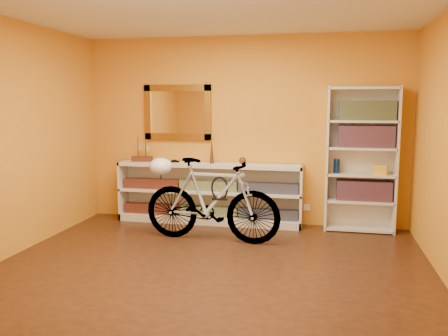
% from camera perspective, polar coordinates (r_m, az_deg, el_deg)
% --- Properties ---
extents(floor, '(4.50, 4.00, 0.01)m').
position_cam_1_polar(floor, '(4.88, -1.76, -12.32)').
color(floor, '#32190E').
rests_on(floor, ground).
extents(ceiling, '(4.50, 4.00, 0.01)m').
position_cam_1_polar(ceiling, '(4.67, -1.90, 19.31)').
color(ceiling, silver).
rests_on(ceiling, ground).
extents(back_wall, '(4.50, 0.01, 2.60)m').
position_cam_1_polar(back_wall, '(6.55, 2.39, 4.59)').
color(back_wall, orange).
rests_on(back_wall, ground).
extents(left_wall, '(0.01, 4.00, 2.60)m').
position_cam_1_polar(left_wall, '(5.58, -24.96, 3.26)').
color(left_wall, orange).
rests_on(left_wall, ground).
extents(gilt_mirror, '(0.98, 0.06, 0.78)m').
position_cam_1_polar(gilt_mirror, '(6.73, -5.71, 6.78)').
color(gilt_mirror, brown).
rests_on(gilt_mirror, back_wall).
extents(wall_socket, '(0.09, 0.02, 0.09)m').
position_cam_1_polar(wall_socket, '(6.59, 10.07, -4.74)').
color(wall_socket, silver).
rests_on(wall_socket, back_wall).
extents(console_unit, '(2.60, 0.35, 0.85)m').
position_cam_1_polar(console_unit, '(6.57, -1.86, -3.10)').
color(console_unit, silver).
rests_on(console_unit, floor).
extents(cd_row_lower, '(2.50, 0.13, 0.14)m').
position_cam_1_polar(cd_row_lower, '(6.61, -1.89, -5.30)').
color(cd_row_lower, black).
rests_on(cd_row_lower, console_unit).
extents(cd_row_upper, '(2.50, 0.13, 0.14)m').
position_cam_1_polar(cd_row_upper, '(6.53, -1.90, -2.18)').
color(cd_row_upper, navy).
rests_on(cd_row_upper, console_unit).
extents(model_ship, '(0.31, 0.16, 0.35)m').
position_cam_1_polar(model_ship, '(6.79, -10.00, 2.26)').
color(model_ship, '#412012').
rests_on(model_ship, console_unit).
extents(toy_car, '(0.00, 0.00, 0.00)m').
position_cam_1_polar(toy_car, '(6.64, -5.98, 0.70)').
color(toy_car, black).
rests_on(toy_car, console_unit).
extents(bronze_ornament, '(0.06, 0.06, 0.37)m').
position_cam_1_polar(bronze_ornament, '(6.47, -1.51, 2.18)').
color(bronze_ornament, '#56321D').
rests_on(bronze_ornament, console_unit).
extents(decorative_orb, '(0.10, 0.10, 0.10)m').
position_cam_1_polar(decorative_orb, '(6.40, 2.29, 0.90)').
color(decorative_orb, '#56321D').
rests_on(decorative_orb, console_unit).
extents(bookcase, '(0.90, 0.30, 1.90)m').
position_cam_1_polar(bookcase, '(6.34, 16.39, 0.98)').
color(bookcase, silver).
rests_on(bookcase, floor).
extents(book_row_a, '(0.70, 0.22, 0.26)m').
position_cam_1_polar(book_row_a, '(6.41, 16.69, -2.63)').
color(book_row_a, maroon).
rests_on(book_row_a, bookcase).
extents(book_row_b, '(0.70, 0.22, 0.28)m').
position_cam_1_polar(book_row_b, '(6.32, 16.95, 3.71)').
color(book_row_b, maroon).
rests_on(book_row_b, bookcase).
extents(book_row_c, '(0.70, 0.22, 0.25)m').
position_cam_1_polar(book_row_c, '(6.31, 17.08, 6.75)').
color(book_row_c, navy).
rests_on(book_row_c, bookcase).
extents(travel_mug, '(0.08, 0.08, 0.19)m').
position_cam_1_polar(travel_mug, '(6.32, 13.59, 0.24)').
color(travel_mug, navy).
rests_on(travel_mug, bookcase).
extents(red_tin, '(0.19, 0.19, 0.19)m').
position_cam_1_polar(red_tin, '(6.32, 14.77, 6.57)').
color(red_tin, maroon).
rests_on(red_tin, bookcase).
extents(yellow_bag, '(0.19, 0.16, 0.13)m').
position_cam_1_polar(yellow_bag, '(6.34, 18.62, -0.21)').
color(yellow_bag, gold).
rests_on(yellow_bag, bookcase).
extents(bicycle, '(0.58, 1.77, 1.02)m').
position_cam_1_polar(bicycle, '(5.69, -1.53, -3.94)').
color(bicycle, silver).
rests_on(bicycle, floor).
extents(helmet, '(0.28, 0.27, 0.21)m').
position_cam_1_polar(helmet, '(5.86, -7.75, 0.19)').
color(helmet, white).
rests_on(helmet, bicycle).
extents(u_lock, '(0.21, 0.02, 0.21)m').
position_cam_1_polar(u_lock, '(5.63, -0.54, -2.48)').
color(u_lock, black).
rests_on(u_lock, bicycle).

